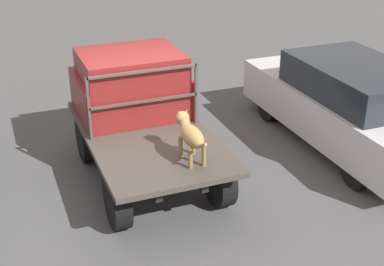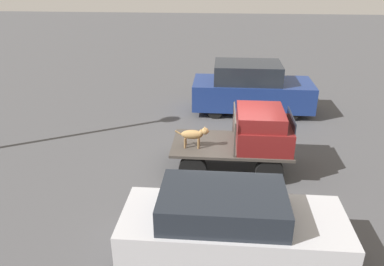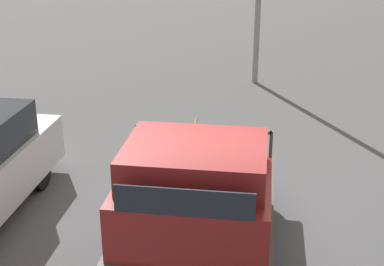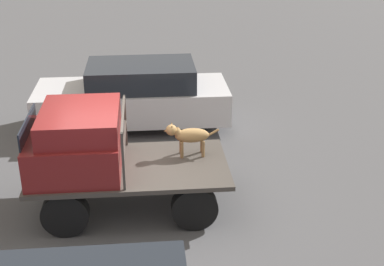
{
  "view_description": "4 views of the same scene",
  "coord_description": "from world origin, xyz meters",
  "px_view_note": "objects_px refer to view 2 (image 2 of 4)",
  "views": [
    {
      "loc": [
        -7.22,
        2.1,
        4.38
      ],
      "look_at": [
        -1.12,
        -0.31,
        1.27
      ],
      "focal_mm": 50.0,
      "sensor_mm": 36.0,
      "label": 1
    },
    {
      "loc": [
        -0.33,
        -9.9,
        5.59
      ],
      "look_at": [
        -1.12,
        -0.31,
        1.27
      ],
      "focal_mm": 35.0,
      "sensor_mm": 36.0,
      "label": 2
    },
    {
      "loc": [
        6.24,
        0.74,
        4.24
      ],
      "look_at": [
        -1.12,
        -0.31,
        1.27
      ],
      "focal_mm": 50.0,
      "sensor_mm": 36.0,
      "label": 3
    },
    {
      "loc": [
        -0.31,
        8.36,
        5.14
      ],
      "look_at": [
        -1.12,
        -0.31,
        1.27
      ],
      "focal_mm": 50.0,
      "sensor_mm": 36.0,
      "label": 4
    }
  ],
  "objects_px": {
    "dog": "(195,134)",
    "parked_pickup_far": "(251,88)",
    "parked_sedan": "(230,225)",
    "flatbed_truck": "(231,151)"
  },
  "relations": [
    {
      "from": "dog",
      "to": "parked_sedan",
      "type": "height_order",
      "value": "parked_sedan"
    },
    {
      "from": "flatbed_truck",
      "to": "parked_sedan",
      "type": "height_order",
      "value": "parked_sedan"
    },
    {
      "from": "flatbed_truck",
      "to": "parked_sedan",
      "type": "distance_m",
      "value": 3.71
    },
    {
      "from": "parked_sedan",
      "to": "parked_pickup_far",
      "type": "distance_m",
      "value": 8.69
    },
    {
      "from": "flatbed_truck",
      "to": "parked_sedan",
      "type": "xyz_separation_m",
      "value": [
        -0.06,
        -3.71,
        0.2
      ]
    },
    {
      "from": "parked_sedan",
      "to": "parked_pickup_far",
      "type": "relative_size",
      "value": 0.94
    },
    {
      "from": "dog",
      "to": "parked_pickup_far",
      "type": "relative_size",
      "value": 0.21
    },
    {
      "from": "dog",
      "to": "parked_sedan",
      "type": "relative_size",
      "value": 0.22
    },
    {
      "from": "flatbed_truck",
      "to": "parked_pickup_far",
      "type": "xyz_separation_m",
      "value": [
        0.87,
        4.93,
        0.41
      ]
    },
    {
      "from": "dog",
      "to": "parked_pickup_far",
      "type": "distance_m",
      "value": 5.58
    }
  ]
}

